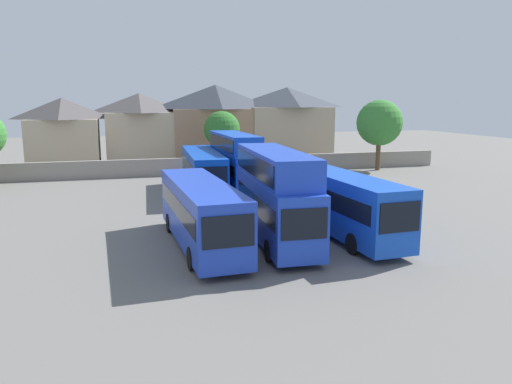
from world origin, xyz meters
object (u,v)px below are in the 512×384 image
house_terrace_left (64,133)px  tree_right_of_lot (222,130)px  bus_4 (203,169)px  bus_5 (235,159)px  house_terrace_centre (140,128)px  tree_left_of_lot (380,123)px  house_terrace_right (216,123)px  bus_3 (341,200)px  house_terrace_far_right (287,123)px  bus_2 (275,191)px  bus_1 (201,210)px

house_terrace_left → tree_right_of_lot: 18.20m
bus_4 → bus_5: size_ratio=1.19×
house_terrace_centre → tree_left_of_lot: bearing=-26.3°
house_terrace_right → tree_right_of_lot: size_ratio=1.72×
bus_3 → house_terrace_far_right: bearing=162.7°
bus_5 → tree_left_of_lot: (18.30, 8.24, 2.47)m
bus_4 → tree_left_of_lot: bearing=114.6°
bus_4 → house_terrace_centre: bearing=-165.8°
bus_2 → bus_5: 15.80m
bus_2 → tree_right_of_lot: size_ratio=1.57×
bus_4 → tree_left_of_lot: tree_left_of_lot is taller
house_terrace_centre → tree_left_of_lot: 28.18m
house_terrace_centre → tree_right_of_lot: (8.46, -7.97, 0.15)m
bus_4 → house_terrace_right: bearing=168.9°
bus_1 → house_terrace_right: size_ratio=1.01×
tree_right_of_lot → tree_left_of_lot: bearing=-15.0°
bus_4 → tree_right_of_lot: 13.82m
tree_right_of_lot → house_terrace_left: bearing=159.2°
bus_4 → tree_left_of_lot: size_ratio=1.57×
house_terrace_right → tree_right_of_lot: bearing=-95.7°
bus_1 → bus_3: 8.10m
house_terrace_far_right → house_terrace_centre: bearing=178.7°
tree_left_of_lot → house_terrace_far_right: bearing=118.8°
bus_4 → house_terrace_centre: size_ratio=1.43×
bus_3 → house_terrace_left: bearing=-155.3°
tree_right_of_lot → house_terrace_right: bearing=84.3°
house_terrace_right → house_terrace_centre: bearing=176.3°
bus_4 → house_terrace_left: bearing=-143.7°
house_terrace_centre → bus_4: bearing=-78.7°
house_terrace_right → house_terrace_far_right: (9.43, 0.18, -0.12)m
bus_2 → tree_right_of_lot: 28.67m
house_terrace_centre → tree_right_of_lot: size_ratio=1.30×
bus_5 → house_terrace_left: size_ratio=1.27×
house_terrace_far_right → tree_left_of_lot: (6.62, -12.05, 0.46)m
bus_2 → house_terrace_far_right: bearing=163.5°
bus_1 → bus_2: (4.04, -0.22, 0.86)m
house_terrace_far_right → tree_left_of_lot: 13.76m
bus_5 → house_terrace_left: house_terrace_left is taller
tree_right_of_lot → bus_5: bearing=-96.7°
tree_left_of_lot → tree_right_of_lot: tree_left_of_lot is taller
bus_1 → bus_3: size_ratio=0.98×
bus_2 → bus_3: 4.16m
house_terrace_left → tree_left_of_lot: bearing=-17.9°
bus_5 → tree_left_of_lot: size_ratio=1.31×
bus_3 → house_terrace_far_right: 36.83m
bus_5 → tree_right_of_lot: 12.94m
bus_2 → tree_right_of_lot: tree_right_of_lot is taller
bus_4 → tree_right_of_lot: (4.30, 12.89, 2.51)m
bus_2 → bus_5: (1.43, 15.73, -0.06)m
house_terrace_centre → house_terrace_far_right: bearing=-1.3°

